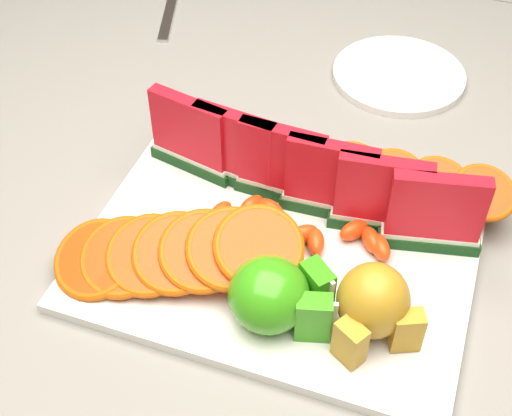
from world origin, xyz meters
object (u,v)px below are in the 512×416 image
fork (172,8)px  apple_cluster (277,296)px  side_plate (399,75)px  platter (279,251)px  pear_cluster (374,305)px

fork → apple_cluster: bearing=-56.3°
apple_cluster → side_plate: bearing=86.0°
fork → side_plate: bearing=-9.6°
apple_cluster → platter: bearing=106.1°
platter → fork: 0.52m
apple_cluster → fork: size_ratio=0.58×
platter → fork: bearing=126.6°
platter → fork: platter is taller
platter → pear_cluster: bearing=-31.6°
platter → pear_cluster: 0.14m
platter → side_plate: platter is taller
pear_cluster → fork: pear_cluster is taller
pear_cluster → side_plate: size_ratio=0.40×
platter → pear_cluster: size_ratio=4.21×
platter → side_plate: bearing=81.2°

